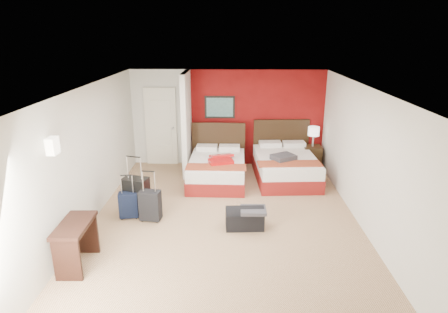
{
  "coord_description": "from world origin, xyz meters",
  "views": [
    {
      "loc": [
        0.13,
        -6.53,
        3.43
      ],
      "look_at": [
        -0.04,
        0.8,
        1.0
      ],
      "focal_mm": 30.6,
      "sensor_mm": 36.0,
      "label": 1
    }
  ],
  "objects_px": {
    "red_suitcase_open": "(221,159)",
    "bed_left": "(217,171)",
    "suitcase_navy": "(129,206)",
    "bed_right": "(285,168)",
    "desk": "(77,245)",
    "nightstand": "(312,158)",
    "duffel_bag": "(245,219)",
    "suitcase_charcoal": "(150,207)",
    "suitcase_black": "(136,197)",
    "table_lamp": "(313,137)"
  },
  "relations": [
    {
      "from": "red_suitcase_open",
      "to": "bed_left",
      "type": "bearing_deg",
      "value": 117.17
    },
    {
      "from": "suitcase_navy",
      "to": "bed_right",
      "type": "bearing_deg",
      "value": 23.41
    },
    {
      "from": "desk",
      "to": "nightstand",
      "type": "bearing_deg",
      "value": 43.79
    },
    {
      "from": "bed_left",
      "to": "duffel_bag",
      "type": "height_order",
      "value": "bed_left"
    },
    {
      "from": "suitcase_charcoal",
      "to": "suitcase_black",
      "type": "bearing_deg",
      "value": 146.87
    },
    {
      "from": "bed_right",
      "to": "nightstand",
      "type": "height_order",
      "value": "nightstand"
    },
    {
      "from": "red_suitcase_open",
      "to": "table_lamp",
      "type": "bearing_deg",
      "value": 5.98
    },
    {
      "from": "suitcase_charcoal",
      "to": "suitcase_navy",
      "type": "bearing_deg",
      "value": 175.19
    },
    {
      "from": "desk",
      "to": "bed_right",
      "type": "bearing_deg",
      "value": 44.18
    },
    {
      "from": "duffel_bag",
      "to": "desk",
      "type": "bearing_deg",
      "value": -157.25
    },
    {
      "from": "red_suitcase_open",
      "to": "duffel_bag",
      "type": "height_order",
      "value": "red_suitcase_open"
    },
    {
      "from": "duffel_bag",
      "to": "desk",
      "type": "relative_size",
      "value": 0.79
    },
    {
      "from": "table_lamp",
      "to": "duffel_bag",
      "type": "height_order",
      "value": "table_lamp"
    },
    {
      "from": "duffel_bag",
      "to": "bed_left",
      "type": "bearing_deg",
      "value": 101.78
    },
    {
      "from": "bed_left",
      "to": "duffel_bag",
      "type": "relative_size",
      "value": 2.71
    },
    {
      "from": "bed_left",
      "to": "suitcase_navy",
      "type": "distance_m",
      "value": 2.48
    },
    {
      "from": "table_lamp",
      "to": "suitcase_charcoal",
      "type": "height_order",
      "value": "table_lamp"
    },
    {
      "from": "red_suitcase_open",
      "to": "nightstand",
      "type": "distance_m",
      "value": 2.54
    },
    {
      "from": "red_suitcase_open",
      "to": "nightstand",
      "type": "xyz_separation_m",
      "value": [
        2.31,
        1.02,
        -0.29
      ]
    },
    {
      "from": "desk",
      "to": "suitcase_charcoal",
      "type": "bearing_deg",
      "value": 60.38
    },
    {
      "from": "suitcase_black",
      "to": "suitcase_navy",
      "type": "xyz_separation_m",
      "value": [
        -0.11,
        -0.19,
        -0.11
      ]
    },
    {
      "from": "bed_right",
      "to": "bed_left",
      "type": "bearing_deg",
      "value": -176.5
    },
    {
      "from": "suitcase_black",
      "to": "suitcase_navy",
      "type": "relative_size",
      "value": 1.46
    },
    {
      "from": "table_lamp",
      "to": "red_suitcase_open",
      "type": "bearing_deg",
      "value": -156.19
    },
    {
      "from": "nightstand",
      "to": "suitcase_charcoal",
      "type": "bearing_deg",
      "value": -139.84
    },
    {
      "from": "bed_right",
      "to": "desk",
      "type": "relative_size",
      "value": 2.29
    },
    {
      "from": "suitcase_black",
      "to": "suitcase_navy",
      "type": "height_order",
      "value": "suitcase_black"
    },
    {
      "from": "bed_left",
      "to": "suitcase_charcoal",
      "type": "height_order",
      "value": "suitcase_charcoal"
    },
    {
      "from": "bed_left",
      "to": "suitcase_navy",
      "type": "relative_size",
      "value": 3.81
    },
    {
      "from": "nightstand",
      "to": "suitcase_navy",
      "type": "bearing_deg",
      "value": -143.96
    },
    {
      "from": "bed_left",
      "to": "suitcase_black",
      "type": "bearing_deg",
      "value": -130.24
    },
    {
      "from": "suitcase_black",
      "to": "desk",
      "type": "height_order",
      "value": "desk"
    },
    {
      "from": "red_suitcase_open",
      "to": "desk",
      "type": "relative_size",
      "value": 0.84
    },
    {
      "from": "suitcase_black",
      "to": "duffel_bag",
      "type": "relative_size",
      "value": 1.04
    },
    {
      "from": "suitcase_navy",
      "to": "duffel_bag",
      "type": "height_order",
      "value": "suitcase_navy"
    },
    {
      "from": "suitcase_black",
      "to": "suitcase_charcoal",
      "type": "height_order",
      "value": "suitcase_black"
    },
    {
      "from": "bed_left",
      "to": "bed_right",
      "type": "xyz_separation_m",
      "value": [
        1.64,
        0.2,
        0.02
      ]
    },
    {
      "from": "nightstand",
      "to": "bed_left",
      "type": "bearing_deg",
      "value": -157.95
    },
    {
      "from": "bed_left",
      "to": "red_suitcase_open",
      "type": "bearing_deg",
      "value": -43.76
    },
    {
      "from": "suitcase_black",
      "to": "bed_right",
      "type": "bearing_deg",
      "value": 45.94
    },
    {
      "from": "bed_left",
      "to": "nightstand",
      "type": "height_order",
      "value": "nightstand"
    },
    {
      "from": "bed_left",
      "to": "red_suitcase_open",
      "type": "xyz_separation_m",
      "value": [
        0.1,
        -0.1,
        0.32
      ]
    },
    {
      "from": "table_lamp",
      "to": "desk",
      "type": "xyz_separation_m",
      "value": [
        -4.39,
        -4.39,
        -0.51
      ]
    },
    {
      "from": "table_lamp",
      "to": "nightstand",
      "type": "bearing_deg",
      "value": 0.0
    },
    {
      "from": "nightstand",
      "to": "duffel_bag",
      "type": "relative_size",
      "value": 0.91
    },
    {
      "from": "red_suitcase_open",
      "to": "duffel_bag",
      "type": "distance_m",
      "value": 2.23
    },
    {
      "from": "table_lamp",
      "to": "suitcase_navy",
      "type": "bearing_deg",
      "value": -145.13
    },
    {
      "from": "suitcase_black",
      "to": "suitcase_charcoal",
      "type": "relative_size",
      "value": 1.26
    },
    {
      "from": "bed_left",
      "to": "suitcase_navy",
      "type": "bearing_deg",
      "value": -129.36
    },
    {
      "from": "suitcase_navy",
      "to": "duffel_bag",
      "type": "relative_size",
      "value": 0.71
    }
  ]
}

